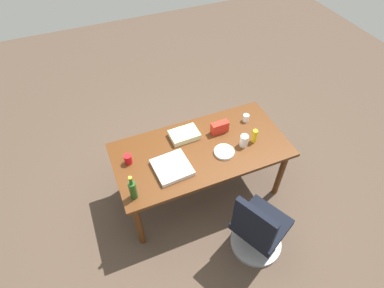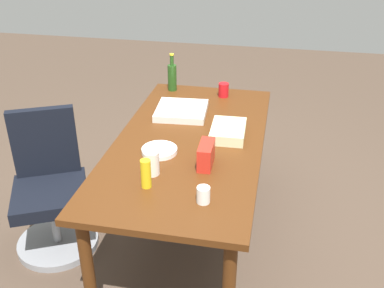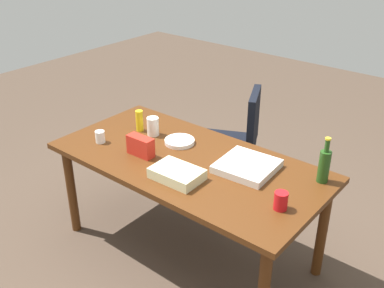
{
  "view_description": "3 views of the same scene",
  "coord_description": "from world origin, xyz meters",
  "px_view_note": "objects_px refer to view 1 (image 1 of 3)",
  "views": [
    {
      "loc": [
        0.96,
        2.05,
        3.33
      ],
      "look_at": [
        0.09,
        -0.05,
        0.86
      ],
      "focal_mm": 29.12,
      "sensor_mm": 36.0,
      "label": 1
    },
    {
      "loc": [
        -2.57,
        -0.54,
        2.17
      ],
      "look_at": [
        -0.1,
        -0.04,
        0.82
      ],
      "focal_mm": 42.55,
      "sensor_mm": 36.0,
      "label": 2
    },
    {
      "loc": [
        1.75,
        -2.1,
        2.32
      ],
      "look_at": [
        -0.03,
        0.07,
        0.87
      ],
      "focal_mm": 42.55,
      "sensor_mm": 36.0,
      "label": 3
    }
  ],
  "objects_px": {
    "conference_table": "(201,154)",
    "chip_bag_red": "(220,128)",
    "wine_bottle": "(133,189)",
    "sheet_cake": "(184,135)",
    "paper_plate_stack": "(224,152)",
    "red_solo_cup": "(128,159)",
    "pizza_box": "(172,167)",
    "mayo_jar": "(244,141)",
    "paper_cup": "(246,118)",
    "office_chair": "(258,231)",
    "mustard_bottle": "(254,136)"
  },
  "relations": [
    {
      "from": "conference_table",
      "to": "chip_bag_red",
      "type": "relative_size",
      "value": 9.59
    },
    {
      "from": "wine_bottle",
      "to": "sheet_cake",
      "type": "bearing_deg",
      "value": -142.76
    },
    {
      "from": "paper_plate_stack",
      "to": "red_solo_cup",
      "type": "relative_size",
      "value": 2.0
    },
    {
      "from": "pizza_box",
      "to": "mayo_jar",
      "type": "relative_size",
      "value": 2.54
    },
    {
      "from": "red_solo_cup",
      "to": "chip_bag_red",
      "type": "bearing_deg",
      "value": -177.48
    },
    {
      "from": "red_solo_cup",
      "to": "wine_bottle",
      "type": "relative_size",
      "value": 0.36
    },
    {
      "from": "conference_table",
      "to": "sheet_cake",
      "type": "distance_m",
      "value": 0.29
    },
    {
      "from": "paper_plate_stack",
      "to": "paper_cup",
      "type": "bearing_deg",
      "value": -142.23
    },
    {
      "from": "mayo_jar",
      "to": "paper_plate_stack",
      "type": "bearing_deg",
      "value": 4.92
    },
    {
      "from": "conference_table",
      "to": "wine_bottle",
      "type": "bearing_deg",
      "value": 20.78
    },
    {
      "from": "office_chair",
      "to": "chip_bag_red",
      "type": "xyz_separation_m",
      "value": [
        -0.05,
        -1.08,
        0.49
      ]
    },
    {
      "from": "red_solo_cup",
      "to": "pizza_box",
      "type": "bearing_deg",
      "value": 147.18
    },
    {
      "from": "paper_plate_stack",
      "to": "sheet_cake",
      "type": "xyz_separation_m",
      "value": [
        0.31,
        -0.39,
        0.02
      ]
    },
    {
      "from": "paper_plate_stack",
      "to": "pizza_box",
      "type": "distance_m",
      "value": 0.59
    },
    {
      "from": "mustard_bottle",
      "to": "paper_plate_stack",
      "type": "bearing_deg",
      "value": 4.46
    },
    {
      "from": "red_solo_cup",
      "to": "paper_cup",
      "type": "height_order",
      "value": "red_solo_cup"
    },
    {
      "from": "conference_table",
      "to": "mustard_bottle",
      "type": "bearing_deg",
      "value": 168.66
    },
    {
      "from": "conference_table",
      "to": "red_solo_cup",
      "type": "bearing_deg",
      "value": -8.24
    },
    {
      "from": "paper_plate_stack",
      "to": "mayo_jar",
      "type": "height_order",
      "value": "mayo_jar"
    },
    {
      "from": "conference_table",
      "to": "mayo_jar",
      "type": "relative_size",
      "value": 13.51
    },
    {
      "from": "pizza_box",
      "to": "mayo_jar",
      "type": "bearing_deg",
      "value": 176.77
    },
    {
      "from": "paper_plate_stack",
      "to": "mustard_bottle",
      "type": "bearing_deg",
      "value": -175.54
    },
    {
      "from": "office_chair",
      "to": "paper_plate_stack",
      "type": "relative_size",
      "value": 4.39
    },
    {
      "from": "paper_plate_stack",
      "to": "pizza_box",
      "type": "xyz_separation_m",
      "value": [
        0.59,
        -0.01,
        0.01
      ]
    },
    {
      "from": "conference_table",
      "to": "red_solo_cup",
      "type": "distance_m",
      "value": 0.8
    },
    {
      "from": "sheet_cake",
      "to": "paper_cup",
      "type": "relative_size",
      "value": 3.56
    },
    {
      "from": "red_solo_cup",
      "to": "paper_cup",
      "type": "xyz_separation_m",
      "value": [
        -1.45,
        -0.1,
        -0.01
      ]
    },
    {
      "from": "sheet_cake",
      "to": "wine_bottle",
      "type": "relative_size",
      "value": 1.04
    },
    {
      "from": "sheet_cake",
      "to": "mustard_bottle",
      "type": "distance_m",
      "value": 0.78
    },
    {
      "from": "conference_table",
      "to": "mustard_bottle",
      "type": "relative_size",
      "value": 11.6
    },
    {
      "from": "paper_plate_stack",
      "to": "chip_bag_red",
      "type": "bearing_deg",
      "value": -106.69
    },
    {
      "from": "conference_table",
      "to": "paper_cup",
      "type": "bearing_deg",
      "value": -162.42
    },
    {
      "from": "sheet_cake",
      "to": "wine_bottle",
      "type": "distance_m",
      "value": 0.92
    },
    {
      "from": "sheet_cake",
      "to": "wine_bottle",
      "type": "xyz_separation_m",
      "value": [
        0.73,
        0.56,
        0.08
      ]
    },
    {
      "from": "office_chair",
      "to": "red_solo_cup",
      "type": "distance_m",
      "value": 1.53
    },
    {
      "from": "sheet_cake",
      "to": "mayo_jar",
      "type": "bearing_deg",
      "value": 146.8
    },
    {
      "from": "conference_table",
      "to": "wine_bottle",
      "type": "xyz_separation_m",
      "value": [
        0.84,
        0.32,
        0.2
      ]
    },
    {
      "from": "office_chair",
      "to": "sheet_cake",
      "type": "height_order",
      "value": "office_chair"
    },
    {
      "from": "red_solo_cup",
      "to": "office_chair",
      "type": "bearing_deg",
      "value": 134.79
    },
    {
      "from": "office_chair",
      "to": "wine_bottle",
      "type": "bearing_deg",
      "value": -29.06
    },
    {
      "from": "chip_bag_red",
      "to": "wine_bottle",
      "type": "height_order",
      "value": "wine_bottle"
    },
    {
      "from": "chip_bag_red",
      "to": "pizza_box",
      "type": "bearing_deg",
      "value": 23.68
    },
    {
      "from": "mayo_jar",
      "to": "wine_bottle",
      "type": "relative_size",
      "value": 0.46
    },
    {
      "from": "red_solo_cup",
      "to": "wine_bottle",
      "type": "height_order",
      "value": "wine_bottle"
    },
    {
      "from": "mustard_bottle",
      "to": "pizza_box",
      "type": "bearing_deg",
      "value": 1.32
    },
    {
      "from": "office_chair",
      "to": "wine_bottle",
      "type": "distance_m",
      "value": 1.35
    },
    {
      "from": "mayo_jar",
      "to": "pizza_box",
      "type": "bearing_deg",
      "value": 0.95
    },
    {
      "from": "wine_bottle",
      "to": "mayo_jar",
      "type": "bearing_deg",
      "value": -171.54
    },
    {
      "from": "paper_plate_stack",
      "to": "mustard_bottle",
      "type": "xyz_separation_m",
      "value": [
        -0.38,
        -0.03,
        0.07
      ]
    },
    {
      "from": "mayo_jar",
      "to": "red_solo_cup",
      "type": "bearing_deg",
      "value": -10.98
    }
  ]
}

